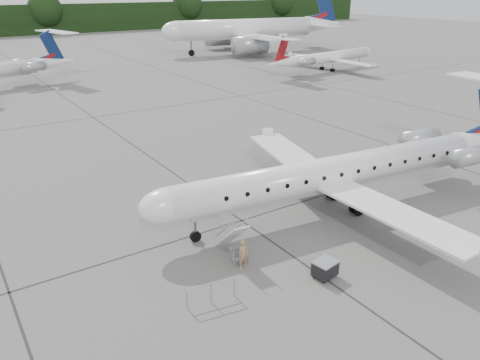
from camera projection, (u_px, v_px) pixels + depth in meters
ground at (370, 216)px, 28.20m from camera, size 320.00×320.00×0.00m
treeline at (4, 21)px, 126.59m from camera, size 260.00×4.00×8.00m
main_regional_jet at (335, 157)px, 27.75m from camera, size 28.89×22.41×6.85m
airstair at (232, 237)px, 23.67m from camera, size 1.13×2.37×2.15m
passenger at (243, 254)px, 22.73m from camera, size 0.56×0.37×1.52m
safety_railing at (211, 293)px, 20.27m from camera, size 2.18×0.44×1.00m
baggage_cart at (325, 269)px, 22.11m from camera, size 1.19×1.02×0.92m
bg_narrowbody at (245, 19)px, 94.04m from camera, size 40.90×32.40×13.28m
bg_regional_right at (332, 51)px, 75.37m from camera, size 24.94×19.34×6.05m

